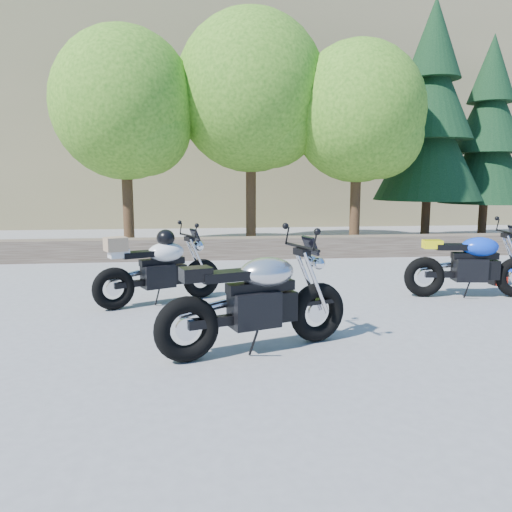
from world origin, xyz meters
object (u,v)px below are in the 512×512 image
at_px(white_bike, 159,268).
at_px(backpack, 499,275).
at_px(silver_bike, 257,302).
at_px(blue_bike, 472,265).

relative_size(white_bike, backpack, 5.20).
distance_m(silver_bike, backpack, 5.58).
bearing_deg(white_bike, silver_bike, -87.34).
relative_size(blue_bike, backpack, 5.81).
bearing_deg(blue_bike, white_bike, -173.84).
bearing_deg(silver_bike, white_bike, 100.17).
height_order(white_bike, blue_bike, white_bike).
bearing_deg(silver_bike, blue_bike, 11.63).
height_order(silver_bike, backpack, silver_bike).
bearing_deg(white_bike, blue_bike, -27.43).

